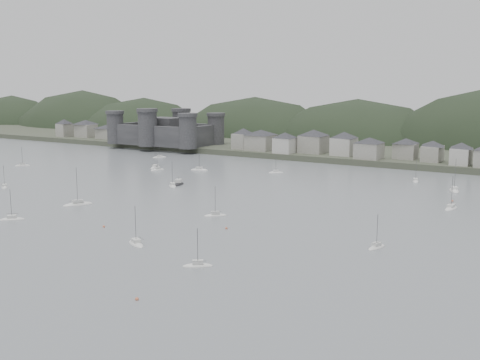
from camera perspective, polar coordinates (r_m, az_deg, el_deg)
The scene contains 9 objects.
ground at distance 141.58m, azimuth -16.49°, elevation -6.65°, with size 900.00×900.00×0.00m, color slate.
far_shore_land at distance 399.37m, azimuth 17.09°, elevation 3.77°, with size 900.00×250.00×3.00m, color #383D2D.
forested_ridge at distance 375.00m, azimuth 16.67°, elevation 1.48°, with size 851.55×103.94×102.57m.
castle at distance 350.47m, azimuth -7.54°, elevation 4.92°, with size 66.00×43.00×20.00m.
waterfront_town at distance 279.01m, azimuth 21.14°, elevation 2.73°, with size 451.48×28.46×12.92m.
sailboat_lead at distance 239.66m, azimuth 17.21°, elevation -0.11°, with size 4.34×7.61×9.93m.
moored_fleet at distance 193.37m, azimuth -3.91°, elevation -1.93°, with size 262.42×172.59×13.66m.
motor_launch_far at distance 222.89m, azimuth -6.18°, elevation -0.41°, with size 4.88×8.46×3.91m.
mooring_buoys at distance 162.85m, azimuth -6.47°, elevation -4.15°, with size 156.12×123.59×0.70m.
Camera 1 is at (103.15, -89.06, 38.40)m, focal length 42.49 mm.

